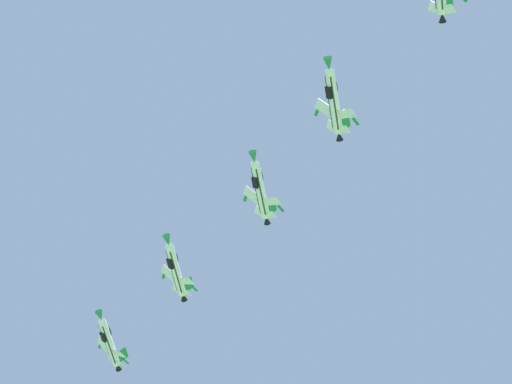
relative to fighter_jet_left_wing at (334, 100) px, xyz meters
name	(u,v)px	position (x,y,z in m)	size (l,w,h in m)	color
fighter_jet_left_wing	(334,100)	(0.00, 0.00, 0.00)	(7.53, 15.97, 7.56)	silver
fighter_jet_right_wing	(260,189)	(-14.81, 17.93, 2.85)	(8.10, 15.97, 7.00)	silver
fighter_jet_left_outer	(176,269)	(-33.49, 34.07, 2.15)	(8.13, 15.97, 6.97)	silver
fighter_jet_right_outer	(109,342)	(-50.22, 50.82, 1.90)	(7.94, 15.97, 7.17)	silver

